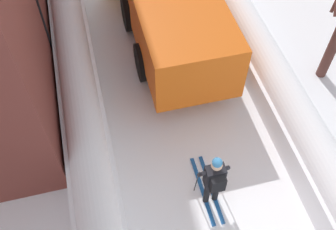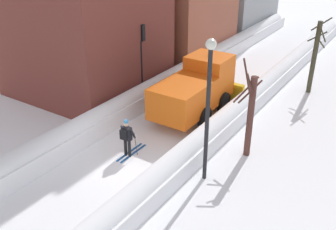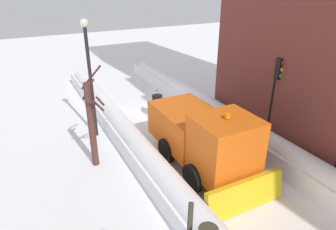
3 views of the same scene
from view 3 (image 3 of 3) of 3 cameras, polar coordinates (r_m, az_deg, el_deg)
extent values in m
plane|color=white|center=(11.03, 20.55, -19.62)|extent=(80.00, 80.00, 0.00)
cube|color=white|center=(12.47, 29.22, -13.03)|extent=(1.10, 36.00, 0.88)
cube|color=orange|center=(13.37, 3.63, -2.09)|extent=(2.30, 3.40, 1.60)
cube|color=orange|center=(11.26, 10.69, -6.02)|extent=(2.20, 2.00, 2.30)
cube|color=black|center=(10.38, 14.10, -5.98)|extent=(1.85, 0.06, 1.01)
cube|color=yellow|center=(11.11, 14.50, -14.46)|extent=(3.20, 0.46, 1.13)
cylinder|color=orange|center=(10.67, 11.22, -0.16)|extent=(0.20, 0.20, 0.18)
cylinder|color=black|center=(12.73, 13.62, -8.75)|extent=(0.25, 1.10, 1.10)
cylinder|color=black|center=(11.56, 4.65, -11.88)|extent=(0.25, 1.10, 1.10)
cylinder|color=black|center=(14.18, 7.96, -4.50)|extent=(0.25, 1.10, 1.10)
cylinder|color=black|center=(13.14, -0.38, -6.80)|extent=(0.25, 1.10, 1.10)
cylinder|color=black|center=(17.22, -1.73, 0.73)|extent=(0.14, 0.14, 0.82)
cylinder|color=black|center=(17.13, -2.40, 0.59)|extent=(0.14, 0.14, 0.82)
cube|color=black|center=(16.89, -2.10, 2.89)|extent=(0.42, 0.26, 0.62)
cube|color=black|center=(17.06, -2.40, 3.22)|extent=(0.32, 0.16, 0.44)
sphere|color=tan|center=(16.72, -2.13, 4.38)|extent=(0.24, 0.24, 0.24)
sphere|color=teal|center=(16.69, -2.13, 4.70)|extent=(0.22, 0.22, 0.22)
cylinder|color=black|center=(16.90, -1.16, 3.03)|extent=(0.09, 0.33, 0.56)
cylinder|color=black|center=(16.70, -2.76, 2.72)|extent=(0.09, 0.33, 0.56)
cube|color=#194C8C|center=(17.18, -1.36, -0.77)|extent=(0.09, 1.80, 0.03)
cube|color=#194C8C|center=(17.09, -2.02, -0.92)|extent=(0.09, 1.80, 0.03)
cylinder|color=#262628|center=(17.04, -0.84, 1.16)|extent=(0.02, 0.19, 1.19)
cylinder|color=#262628|center=(16.80, -2.68, 0.79)|extent=(0.02, 0.19, 1.19)
cylinder|color=black|center=(14.39, 18.73, 0.07)|extent=(0.12, 0.12, 3.47)
cube|color=black|center=(13.57, 20.40, 8.24)|extent=(0.28, 0.24, 0.90)
sphere|color=red|center=(13.42, 20.98, 9.22)|extent=(0.18, 0.18, 0.18)
sphere|color=gold|center=(13.49, 20.80, 8.08)|extent=(0.18, 0.18, 0.18)
sphere|color=green|center=(13.57, 20.62, 6.96)|extent=(0.18, 0.18, 0.18)
cylinder|color=black|center=(14.89, -14.35, 5.48)|extent=(0.16, 0.16, 5.40)
sphere|color=silver|center=(14.24, -15.61, 16.47)|extent=(0.40, 0.40, 0.40)
cylinder|color=#512E27|center=(12.72, -14.30, -2.03)|extent=(0.28, 0.28, 3.72)
cylinder|color=#512E27|center=(12.12, -12.71, 2.55)|extent=(0.64, 1.27, 0.96)
cylinder|color=#512E27|center=(12.29, -14.90, 4.71)|extent=(0.53, 0.29, 0.89)
cylinder|color=#512E27|center=(12.27, -14.44, 6.89)|extent=(0.74, 0.81, 1.13)
cylinder|color=#512E27|center=(12.09, -13.49, 2.08)|extent=(0.79, 0.74, 1.06)
camera|label=1|loc=(19.76, -1.83, 28.01)|focal=42.05mm
camera|label=2|loc=(25.57, -37.44, 24.54)|focal=41.11mm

